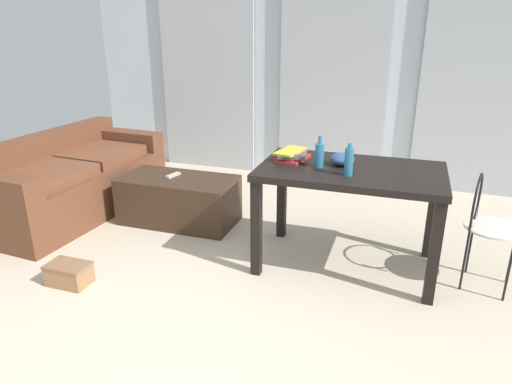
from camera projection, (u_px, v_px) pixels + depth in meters
name	position (u px, v px, depth m)	size (l,w,h in m)	color
ground_plane	(280.00, 255.00, 3.71)	(8.43, 8.43, 0.00)	beige
wall_back	(334.00, 65.00, 5.17)	(5.96, 0.10, 2.62)	silver
curtains	(332.00, 78.00, 5.14)	(4.24, 0.03, 2.35)	#B2B7BC
couch	(71.00, 181.00, 4.47)	(0.99, 1.93, 0.75)	brown
coffee_table	(179.00, 200.00, 4.27)	(1.05, 0.54, 0.43)	#382619
craft_table	(350.00, 183.00, 3.34)	(1.31, 0.79, 0.78)	black
wire_chair	(485.00, 218.00, 3.13)	(0.39, 0.41, 0.82)	silver
bottle_near	(349.00, 161.00, 3.11)	(0.06, 0.06, 0.23)	teal
bottle_far	(319.00, 155.00, 3.29)	(0.06, 0.06, 0.23)	teal
bowl	(342.00, 159.00, 3.35)	(0.18, 0.18, 0.09)	#2D4C7A
book_stack	(292.00, 155.00, 3.50)	(0.24, 0.31, 0.07)	red
tv_remote_primary	(173.00, 175.00, 4.23)	(0.05, 0.16, 0.02)	#B7B7B2
shoebox	(69.00, 274.00, 3.28)	(0.30, 0.19, 0.16)	#996B47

